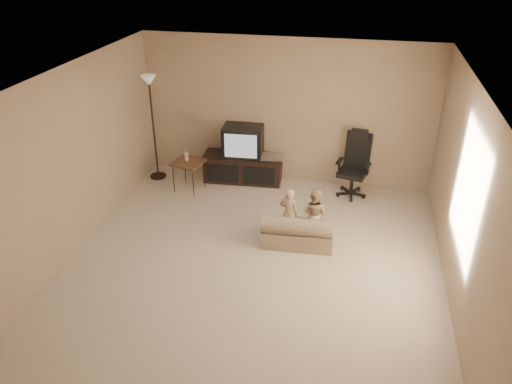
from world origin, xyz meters
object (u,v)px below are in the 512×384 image
office_chair (354,172)px  tv_stand (244,159)px  toddler_left (289,214)px  child_sofa (297,232)px  floor_lamp (151,105)px  toddler_right (314,213)px  side_table (188,162)px

office_chair → tv_stand: bearing=-169.5°
toddler_left → tv_stand: bearing=-41.2°
tv_stand → child_sofa: 2.23m
floor_lamp → toddler_right: bearing=-25.1°
office_chair → child_sofa: 1.88m
office_chair → side_table: size_ratio=1.55×
tv_stand → toddler_right: (1.43, -1.60, -0.03)m
tv_stand → toddler_left: (1.08, -1.70, -0.02)m
child_sofa → toddler_left: toddler_left is taller
tv_stand → child_sofa: (1.23, -1.85, -0.22)m
tv_stand → side_table: size_ratio=2.02×
child_sofa → toddler_right: size_ratio=1.32×
child_sofa → tv_stand: bearing=120.5°
side_table → toddler_left: bearing=-30.9°
tv_stand → floor_lamp: 1.83m
side_table → floor_lamp: 1.17m
tv_stand → side_table: (-0.83, -0.56, 0.09)m
child_sofa → floor_lamp: bearing=146.3°
office_chair → child_sofa: size_ratio=1.08×
tv_stand → toddler_right: 2.14m
floor_lamp → toddler_right: floor_lamp is taller
office_chair → child_sofa: office_chair is taller
toddler_left → toddler_right: size_ratio=1.03×
side_table → toddler_right: toddler_right is taller
side_table → office_chair: bearing=9.1°
toddler_right → child_sofa: bearing=72.3°
toddler_right → toddler_left: bearing=37.1°
office_chair → toddler_left: bearing=-104.3°
toddler_left → floor_lamp: bearing=-13.2°
child_sofa → toddler_right: bearing=48.6°
office_chair → floor_lamp: 3.62m
tv_stand → child_sofa: tv_stand is taller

